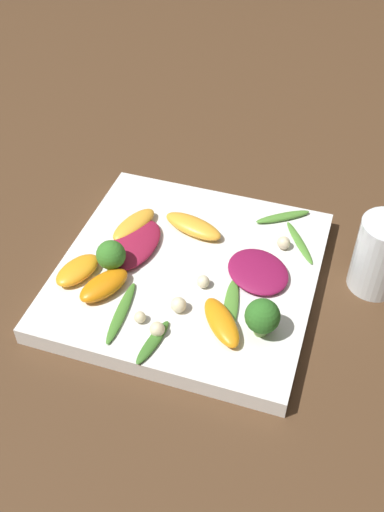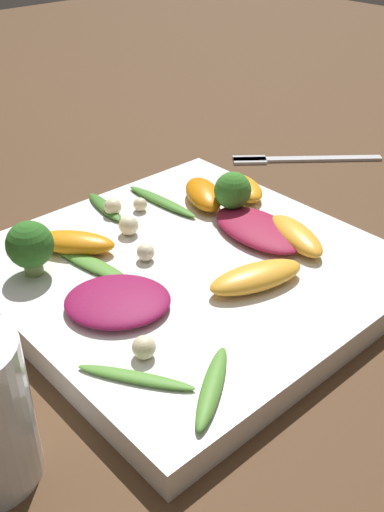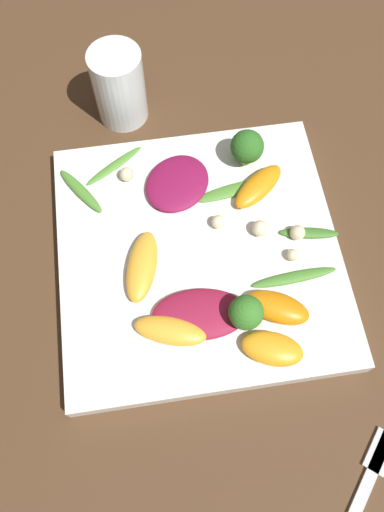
% 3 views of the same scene
% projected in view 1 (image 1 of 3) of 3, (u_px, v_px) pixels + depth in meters
% --- Properties ---
extents(ground_plane, '(2.40, 2.40, 0.00)m').
position_uv_depth(ground_plane, '(189.00, 280.00, 0.72)').
color(ground_plane, '#4C331E').
extents(plate, '(0.30, 0.30, 0.02)m').
position_uv_depth(plate, '(189.00, 274.00, 0.72)').
color(plate, white).
rests_on(plate, ground_plane).
extents(drinking_glass, '(0.06, 0.06, 0.09)m').
position_uv_depth(drinking_glass, '(381.00, 255.00, 0.69)').
color(drinking_glass, white).
rests_on(drinking_glass, ground_plane).
extents(radicchio_leaf_0, '(0.10, 0.10, 0.01)m').
position_uv_depth(radicchio_leaf_0, '(258.00, 271.00, 0.69)').
color(radicchio_leaf_0, maroon).
rests_on(radicchio_leaf_0, plate).
extents(radicchio_leaf_1, '(0.06, 0.10, 0.01)m').
position_uv_depth(radicchio_leaf_1, '(134.00, 244.00, 0.73)').
color(radicchio_leaf_1, maroon).
rests_on(radicchio_leaf_1, plate).
extents(orange_segment_0, '(0.08, 0.05, 0.02)m').
position_uv_depth(orange_segment_0, '(193.00, 226.00, 0.75)').
color(orange_segment_0, '#FCAD33').
rests_on(orange_segment_0, plate).
extents(orange_segment_1, '(0.06, 0.07, 0.02)m').
position_uv_depth(orange_segment_1, '(104.00, 285.00, 0.67)').
color(orange_segment_1, orange).
rests_on(orange_segment_1, plate).
extents(orange_segment_2, '(0.07, 0.07, 0.02)m').
position_uv_depth(orange_segment_2, '(222.00, 322.00, 0.64)').
color(orange_segment_2, orange).
rests_on(orange_segment_2, plate).
extents(orange_segment_3, '(0.05, 0.08, 0.02)m').
position_uv_depth(orange_segment_3, '(134.00, 225.00, 0.75)').
color(orange_segment_3, '#FCAD33').
rests_on(orange_segment_3, plate).
extents(orange_segment_4, '(0.05, 0.07, 0.02)m').
position_uv_depth(orange_segment_4, '(78.00, 270.00, 0.69)').
color(orange_segment_4, orange).
rests_on(orange_segment_4, plate).
extents(broccoli_floret_0, '(0.03, 0.03, 0.04)m').
position_uv_depth(broccoli_floret_0, '(111.00, 256.00, 0.69)').
color(broccoli_floret_0, '#84AD5B').
rests_on(broccoli_floret_0, plate).
extents(broccoli_floret_1, '(0.04, 0.04, 0.05)m').
position_uv_depth(broccoli_floret_1, '(262.00, 317.00, 0.62)').
color(broccoli_floret_1, '#7A9E51').
rests_on(broccoli_floret_1, plate).
extents(arugula_sprig_0, '(0.05, 0.07, 0.00)m').
position_uv_depth(arugula_sprig_0, '(299.00, 242.00, 0.74)').
color(arugula_sprig_0, '#518E33').
rests_on(arugula_sprig_0, plate).
extents(arugula_sprig_1, '(0.03, 0.08, 0.01)m').
position_uv_depth(arugula_sprig_1, '(231.00, 306.00, 0.66)').
color(arugula_sprig_1, '#518E33').
rests_on(arugula_sprig_1, plate).
extents(arugula_sprig_2, '(0.07, 0.05, 0.01)m').
position_uv_depth(arugula_sprig_2, '(283.00, 217.00, 0.77)').
color(arugula_sprig_2, '#518E33').
rests_on(arugula_sprig_2, plate).
extents(arugula_sprig_3, '(0.02, 0.09, 0.01)m').
position_uv_depth(arugula_sprig_3, '(121.00, 312.00, 0.65)').
color(arugula_sprig_3, '#47842D').
rests_on(arugula_sprig_3, plate).
extents(arugula_sprig_4, '(0.02, 0.07, 0.01)m').
position_uv_depth(arugula_sprig_4, '(150.00, 341.00, 0.63)').
color(arugula_sprig_4, '#3D7528').
rests_on(arugula_sprig_4, plate).
extents(macadamia_nut_0, '(0.02, 0.02, 0.02)m').
position_uv_depth(macadamia_nut_0, '(178.00, 305.00, 0.65)').
color(macadamia_nut_0, beige).
rests_on(macadamia_nut_0, plate).
extents(macadamia_nut_1, '(0.02, 0.02, 0.02)m').
position_uv_depth(macadamia_nut_1, '(160.00, 330.00, 0.63)').
color(macadamia_nut_1, beige).
rests_on(macadamia_nut_1, plate).
extents(macadamia_nut_2, '(0.02, 0.02, 0.02)m').
position_uv_depth(macadamia_nut_2, '(284.00, 243.00, 0.73)').
color(macadamia_nut_2, beige).
rests_on(macadamia_nut_2, plate).
extents(macadamia_nut_3, '(0.01, 0.01, 0.01)m').
position_uv_depth(macadamia_nut_3, '(140.00, 317.00, 0.64)').
color(macadamia_nut_3, beige).
rests_on(macadamia_nut_3, plate).
extents(macadamia_nut_4, '(0.01, 0.01, 0.01)m').
position_uv_depth(macadamia_nut_4, '(203.00, 282.00, 0.68)').
color(macadamia_nut_4, beige).
rests_on(macadamia_nut_4, plate).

